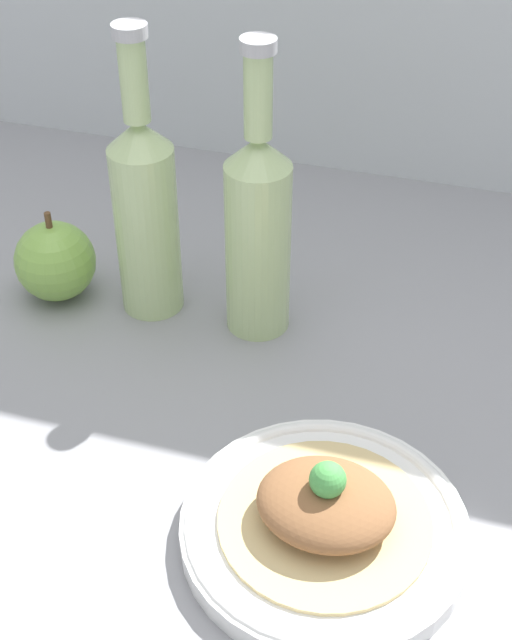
{
  "coord_description": "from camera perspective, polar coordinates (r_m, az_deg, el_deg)",
  "views": [
    {
      "loc": [
        15.83,
        -54.18,
        58.78
      ],
      "look_at": [
        -1.54,
        4.01,
        10.78
      ],
      "focal_mm": 50.0,
      "sensor_mm": 36.0,
      "label": 1
    }
  ],
  "objects": [
    {
      "name": "ground_plane",
      "position": [
        0.83,
        0.23,
        -8.8
      ],
      "size": [
        180.0,
        110.0,
        4.0
      ],
      "primitive_type": "cube",
      "color": "gray"
    },
    {
      "name": "plate",
      "position": [
        0.74,
        4.39,
        -13.12
      ],
      "size": [
        23.31,
        23.31,
        2.36
      ],
      "color": "white",
      "rests_on": "ground_plane"
    },
    {
      "name": "plated_food",
      "position": [
        0.72,
        4.49,
        -11.8
      ],
      "size": [
        17.22,
        17.22,
        6.51
      ],
      "color": "#D6BC7F",
      "rests_on": "plate"
    },
    {
      "name": "cider_bottle_left",
      "position": [
        0.91,
        -7.09,
        7.04
      ],
      "size": [
        6.59,
        6.59,
        30.79
      ],
      "color": "#B7D18E",
      "rests_on": "ground_plane"
    },
    {
      "name": "cider_bottle_right",
      "position": [
        0.88,
        0.13,
        5.94
      ],
      "size": [
        6.59,
        6.59,
        30.79
      ],
      "color": "#B7D18E",
      "rests_on": "ground_plane"
    },
    {
      "name": "apple",
      "position": [
        0.98,
        -12.73,
        3.7
      ],
      "size": [
        8.74,
        8.74,
        10.41
      ],
      "color": "#84B74C",
      "rests_on": "ground_plane"
    }
  ]
}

